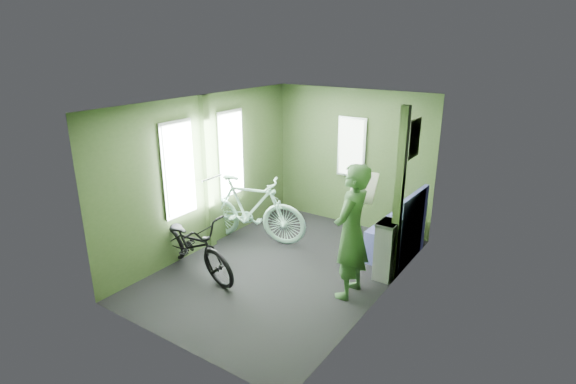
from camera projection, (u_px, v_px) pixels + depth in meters
The scene contains 6 objects.
room at pixel (283, 168), 5.86m from camera, with size 4.00×4.02×2.31m.
bicycle_black at pixel (194, 273), 6.14m from camera, with size 0.59×1.70×0.89m, color black.
bicycle_mint at pixel (251, 241), 7.13m from camera, with size 0.51×1.80×1.08m, color #95D3BA.
passenger at pixel (351, 232), 5.38m from camera, with size 0.42×0.71×1.69m.
waste_box at pixel (387, 250), 5.91m from camera, with size 0.24×0.33×0.80m, color gray.
bench_seat at pixel (397, 237), 6.54m from camera, with size 0.57×0.98×1.02m.
Camera 1 is at (3.17, -4.60, 3.03)m, focal length 28.00 mm.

